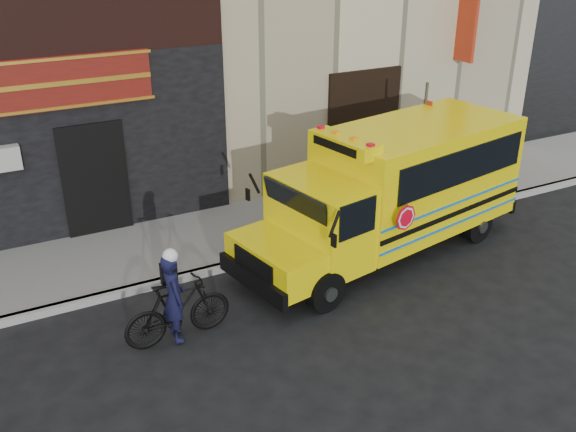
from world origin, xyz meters
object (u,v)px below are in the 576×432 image
(sign_pole, at_px, (422,143))
(bicycle, at_px, (178,310))
(school_bus, at_px, (396,186))
(cyclist, at_px, (174,300))

(sign_pole, height_order, bicycle, sign_pole)
(sign_pole, distance_m, bicycle, 7.63)
(school_bus, relative_size, bicycle, 3.72)
(sign_pole, height_order, cyclist, sign_pole)
(sign_pole, bearing_deg, bicycle, -160.87)
(sign_pole, bearing_deg, school_bus, -141.98)
(school_bus, height_order, bicycle, school_bus)
(sign_pole, distance_m, cyclist, 7.65)
(school_bus, height_order, cyclist, school_bus)
(school_bus, xyz_separation_m, bicycle, (-5.35, -1.08, -0.93))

